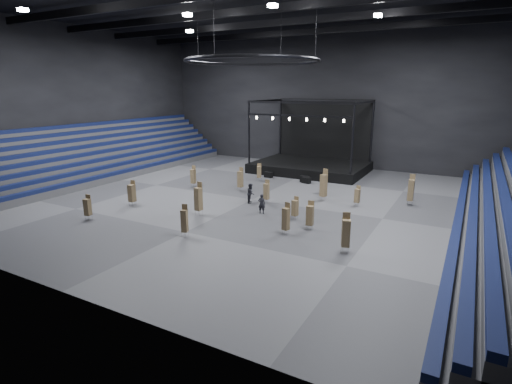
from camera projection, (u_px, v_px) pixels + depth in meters
The scene contains 32 objects.
floor at pixel (253, 199), 39.25m from camera, with size 50.00×50.00×0.00m, color #515053.
ceiling at pixel (252, 1), 34.72m from camera, with size 50.00×42.00×0.20m, color black.
wall_back at pixel (327, 100), 54.81m from camera, with size 50.00×0.20×18.00m, color black.
wall_front at pixel (39, 123), 19.17m from camera, with size 50.00×0.20×18.00m, color black.
wall_left at pixel (74, 102), 48.62m from camera, with size 0.20×42.00×18.00m, color black.
bleachers_left at pixel (91, 162), 49.49m from camera, with size 7.20×40.00×6.40m.
stage at pixel (312, 160), 52.67m from camera, with size 14.00×10.00×9.20m.
truss_ring at pixel (252, 61), 35.98m from camera, with size 12.30×12.30×5.15m.
roof_girders at pixel (252, 11), 34.92m from camera, with size 49.00×30.35×0.70m.
floodlights at pixel (228, 10), 31.68m from camera, with size 28.60×16.60×0.25m.
flight_case_left at pixel (268, 175), 48.85m from camera, with size 1.03×0.52×0.69m, color black.
flight_case_mid at pixel (305, 179), 46.49m from camera, with size 1.07×0.53×0.71m, color black.
flight_case_right at pixel (306, 180), 45.89m from camera, with size 1.03×0.51×0.68m, color black.
chair_stack_0 at pixel (357, 195), 36.79m from camera, with size 0.50×0.50×1.94m.
chair_stack_1 at pixel (266, 191), 37.75m from camera, with size 0.48×0.48×2.26m.
chair_stack_2 at pixel (132, 193), 36.71m from camera, with size 0.53×0.53×2.43m.
chair_stack_3 at pixel (193, 176), 44.09m from camera, with size 0.50×0.50×2.35m.
chair_stack_4 at pixel (259, 172), 46.91m from camera, with size 0.64×0.64×2.06m.
chair_stack_5 at pixel (411, 190), 37.09m from camera, with size 0.52×0.52×2.91m.
chair_stack_6 at pixel (240, 179), 42.32m from camera, with size 0.51×0.51×2.52m.
chair_stack_7 at pixel (295, 208), 32.94m from camera, with size 0.53×0.53×1.99m.
chair_stack_8 at pixel (346, 232), 26.23m from camera, with size 0.68×0.68×2.75m.
chair_stack_9 at pixel (310, 215), 30.48m from camera, with size 0.54×0.54×2.32m.
chair_stack_10 at pixel (323, 184), 41.16m from camera, with size 0.50×0.50×2.01m.
chair_stack_11 at pixel (131, 193), 37.22m from camera, with size 0.52×0.52×2.10m.
chair_stack_12 at pixel (184, 220), 29.18m from camera, with size 0.55×0.55×2.44m.
chair_stack_13 at pixel (198, 198), 34.07m from camera, with size 0.60×0.60×2.92m.
chair_stack_14 at pixel (88, 207), 32.96m from camera, with size 0.55×0.55×2.13m.
chair_stack_15 at pixel (286, 218), 29.55m from camera, with size 0.53×0.53×2.46m.
chair_stack_16 at pixel (324, 185), 38.43m from camera, with size 0.68×0.68×3.14m.
man_center at pixel (262, 204), 34.66m from camera, with size 0.63×0.42×1.74m, color black.
crew_member at pixel (251, 193), 37.91m from camera, with size 0.91×0.71×1.87m, color black.
Camera 1 is at (18.47, -32.99, 10.60)m, focal length 28.00 mm.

